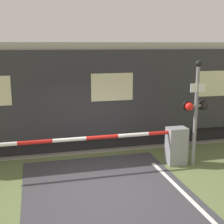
% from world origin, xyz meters
% --- Properties ---
extents(ground_plane, '(80.00, 80.00, 0.00)m').
position_xyz_m(ground_plane, '(0.00, 0.00, 0.00)').
color(ground_plane, '#5B6B3D').
extents(track_bed, '(36.00, 3.20, 0.13)m').
position_xyz_m(track_bed, '(0.00, 4.02, 0.02)').
color(track_bed, gray).
rests_on(track_bed, ground_plane).
extents(train, '(14.51, 3.09, 3.76)m').
position_xyz_m(train, '(0.90, 4.02, 1.92)').
color(train, black).
rests_on(train, ground_plane).
extents(crossing_barrier, '(6.10, 0.44, 1.17)m').
position_xyz_m(crossing_barrier, '(2.03, 0.84, 0.68)').
color(crossing_barrier, gray).
rests_on(crossing_barrier, ground_plane).
extents(signal_post, '(0.80, 0.26, 3.24)m').
position_xyz_m(signal_post, '(3.02, 0.59, 1.84)').
color(signal_post, gray).
rests_on(signal_post, ground_plane).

